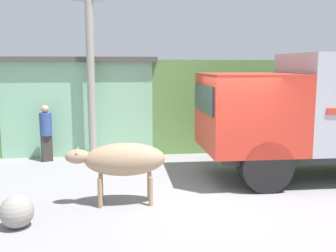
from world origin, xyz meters
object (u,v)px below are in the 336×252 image
at_px(roadside_rock, 17,211).
at_px(pedestrian_on_hill, 46,131).
at_px(brown_cow, 122,160).
at_px(utility_pole, 91,67).

bearing_deg(roadside_rock, pedestrian_on_hill, 94.53).
xyz_separation_m(brown_cow, pedestrian_on_hill, (-2.18, 3.84, -0.01)).
bearing_deg(utility_pole, brown_cow, -77.43).
distance_m(brown_cow, utility_pole, 4.40).
bearing_deg(pedestrian_on_hill, utility_pole, 160.89).
relative_size(brown_cow, roadside_rock, 3.42).
xyz_separation_m(brown_cow, roadside_rock, (-1.80, -0.98, -0.61)).
distance_m(brown_cow, pedestrian_on_hill, 4.41).
height_order(utility_pole, roadside_rock, utility_pole).
xyz_separation_m(pedestrian_on_hill, utility_pole, (1.31, 0.08, 1.83)).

